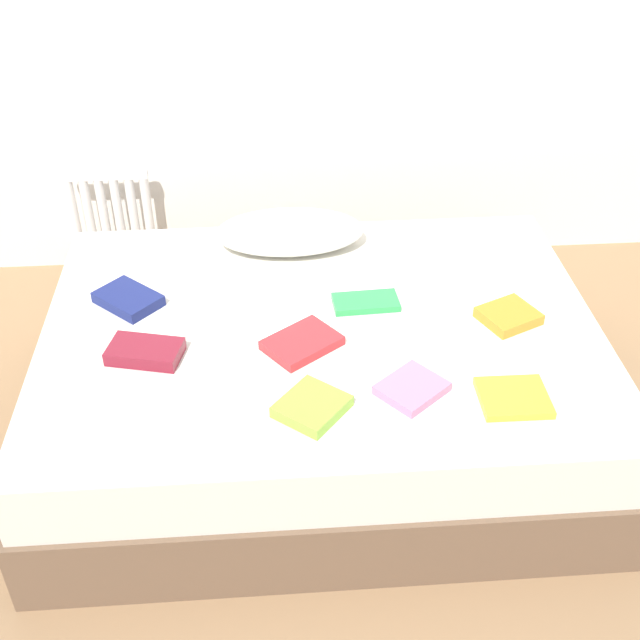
% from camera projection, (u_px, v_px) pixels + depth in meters
% --- Properties ---
extents(ground_plane, '(8.00, 8.00, 0.00)m').
position_uv_depth(ground_plane, '(321.00, 427.00, 3.15)').
color(ground_plane, '#93704C').
extents(bed, '(2.00, 1.50, 0.50)m').
position_uv_depth(bed, '(321.00, 379.00, 3.01)').
color(bed, brown).
rests_on(bed, ground).
extents(radiator, '(0.39, 0.04, 0.46)m').
position_uv_depth(radiator, '(111.00, 215.00, 3.88)').
color(radiator, white).
rests_on(radiator, ground).
extents(pillow, '(0.60, 0.31, 0.15)m').
position_uv_depth(pillow, '(290.00, 232.00, 3.25)').
color(pillow, white).
rests_on(pillow, bed).
extents(textbook_orange, '(0.24, 0.23, 0.04)m').
position_uv_depth(textbook_orange, '(509.00, 316.00, 2.87)').
color(textbook_orange, orange).
rests_on(textbook_orange, bed).
extents(textbook_maroon, '(0.27, 0.19, 0.05)m').
position_uv_depth(textbook_maroon, '(145.00, 352.00, 2.69)').
color(textbook_maroon, maroon).
rests_on(textbook_maroon, bed).
extents(textbook_red, '(0.30, 0.28, 0.03)m').
position_uv_depth(textbook_red, '(302.00, 343.00, 2.74)').
color(textbook_red, red).
rests_on(textbook_red, bed).
extents(textbook_lime, '(0.26, 0.27, 0.04)m').
position_uv_depth(textbook_lime, '(312.00, 406.00, 2.48)').
color(textbook_lime, '#8CC638').
rests_on(textbook_lime, bed).
extents(textbook_navy, '(0.27, 0.27, 0.04)m').
position_uv_depth(textbook_navy, '(128.00, 299.00, 2.95)').
color(textbook_navy, navy).
rests_on(textbook_navy, bed).
extents(textbook_green, '(0.24, 0.13, 0.02)m').
position_uv_depth(textbook_green, '(366.00, 302.00, 2.95)').
color(textbook_green, green).
rests_on(textbook_green, bed).
extents(textbook_pink, '(0.26, 0.25, 0.03)m').
position_uv_depth(textbook_pink, '(412.00, 388.00, 2.55)').
color(textbook_pink, pink).
rests_on(textbook_pink, bed).
extents(textbook_yellow, '(0.22, 0.19, 0.02)m').
position_uv_depth(textbook_yellow, '(513.00, 398.00, 2.52)').
color(textbook_yellow, yellow).
rests_on(textbook_yellow, bed).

